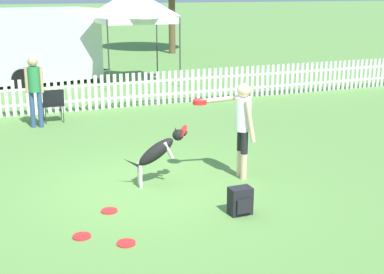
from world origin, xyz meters
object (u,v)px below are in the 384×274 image
object	(u,v)px
frisbee_midfield	(126,243)
backpack_on_grass	(240,201)
frisbee_near_handler	(82,236)
equipment_trailer	(27,44)
canopy_tent_secondary	(133,6)
frisbee_near_dog	(109,211)
spectator_standing	(34,85)
leaping_dog	(159,150)
folding_chair_blue_left	(53,102)
handler_person	(240,119)

from	to	relation	value
frisbee_midfield	backpack_on_grass	size ratio (longest dim) A/B	0.60
frisbee_near_handler	equipment_trailer	size ratio (longest dim) A/B	0.04
frisbee_midfield	backpack_on_grass	distance (m)	1.83
frisbee_near_handler	canopy_tent_secondary	size ratio (longest dim) A/B	0.08
frisbee_midfield	canopy_tent_secondary	distance (m)	12.55
frisbee_near_dog	canopy_tent_secondary	world-z (taller)	canopy_tent_secondary
spectator_standing	leaping_dog	bearing A→B (deg)	122.33
folding_chair_blue_left	canopy_tent_secondary	bearing A→B (deg)	-125.60
handler_person	folding_chair_blue_left	world-z (taller)	handler_person
leaping_dog	spectator_standing	distance (m)	4.99
frisbee_near_handler	equipment_trailer	distance (m)	12.88
leaping_dog	frisbee_midfield	xyz separation A→B (m)	(-1.10, -1.90, -0.59)
leaping_dog	frisbee_midfield	size ratio (longest dim) A/B	4.54
frisbee_near_handler	spectator_standing	world-z (taller)	spectator_standing
frisbee_near_handler	equipment_trailer	world-z (taller)	equipment_trailer
backpack_on_grass	frisbee_near_dog	bearing A→B (deg)	155.29
handler_person	folding_chair_blue_left	distance (m)	5.83
leaping_dog	frisbee_midfield	bearing A→B (deg)	-22.32
leaping_dog	folding_chair_blue_left	distance (m)	5.21
canopy_tent_secondary	equipment_trailer	bearing A→B (deg)	156.74
handler_person	backpack_on_grass	bearing A→B (deg)	161.49
frisbee_near_handler	folding_chair_blue_left	world-z (taller)	folding_chair_blue_left
backpack_on_grass	folding_chair_blue_left	bearing A→B (deg)	104.19
backpack_on_grass	folding_chair_blue_left	distance (m)	6.93
handler_person	backpack_on_grass	distance (m)	1.79
equipment_trailer	leaping_dog	bearing A→B (deg)	-94.24
equipment_trailer	frisbee_midfield	bearing A→B (deg)	-99.69
equipment_trailer	folding_chair_blue_left	bearing A→B (deg)	-99.57
frisbee_near_handler	canopy_tent_secondary	distance (m)	12.31
spectator_standing	equipment_trailer	bearing A→B (deg)	-78.96
leaping_dog	frisbee_near_dog	distance (m)	1.45
handler_person	frisbee_midfield	distance (m)	3.20
frisbee_near_dog	leaping_dog	bearing A→B (deg)	37.06
leaping_dog	folding_chair_blue_left	bearing A→B (deg)	-161.12
handler_person	folding_chair_blue_left	xyz separation A→B (m)	(-2.40, 5.29, -0.54)
handler_person	frisbee_midfield	world-z (taller)	handler_person
handler_person	backpack_on_grass	xyz separation A→B (m)	(-0.70, -1.42, -0.84)
equipment_trailer	backpack_on_grass	bearing A→B (deg)	-91.79
equipment_trailer	canopy_tent_secondary	bearing A→B (deg)	-32.29
canopy_tent_secondary	spectator_standing	distance (m)	6.61
frisbee_near_handler	canopy_tent_secondary	xyz separation A→B (m)	(4.04, 11.33, 2.61)
canopy_tent_secondary	spectator_standing	xyz separation A→B (m)	(-3.90, -5.09, -1.61)
frisbee_near_dog	folding_chair_blue_left	world-z (taller)	folding_chair_blue_left
spectator_standing	canopy_tent_secondary	bearing A→B (deg)	-112.05
folding_chair_blue_left	canopy_tent_secondary	distance (m)	6.24
backpack_on_grass	equipment_trailer	distance (m)	13.06
leaping_dog	backpack_on_grass	distance (m)	1.79
handler_person	frisbee_near_dog	bearing A→B (deg)	111.93
spectator_standing	equipment_trailer	size ratio (longest dim) A/B	0.31
leaping_dog	frisbee_near_handler	xyz separation A→B (m)	(-1.59, -1.49, -0.59)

